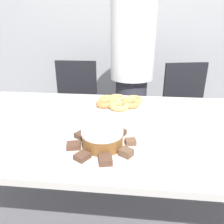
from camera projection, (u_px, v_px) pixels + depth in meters
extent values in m
cube|color=#A8AAAD|center=(132.00, 18.00, 2.41)|extent=(8.00, 0.05, 2.60)
cube|color=silver|center=(123.00, 126.00, 1.15)|extent=(1.94, 0.97, 0.03)
cylinder|color=silver|center=(14.00, 140.00, 1.78)|extent=(0.06, 0.06, 0.73)
cylinder|color=#383842|center=(130.00, 120.00, 2.05)|extent=(0.27, 0.27, 0.80)
cylinder|color=white|center=(133.00, 40.00, 1.78)|extent=(0.37, 0.37, 0.64)
cylinder|color=black|center=(76.00, 155.00, 2.22)|extent=(0.44, 0.44, 0.01)
cylinder|color=#262626|center=(74.00, 135.00, 2.13)|extent=(0.06, 0.06, 0.44)
cube|color=black|center=(73.00, 112.00, 2.04)|extent=(0.44, 0.44, 0.04)
cube|color=black|center=(77.00, 82.00, 2.14)|extent=(0.40, 0.03, 0.42)
cylinder|color=black|center=(184.00, 161.00, 2.11)|extent=(0.44, 0.44, 0.01)
cylinder|color=#262626|center=(188.00, 140.00, 2.03)|extent=(0.06, 0.06, 0.44)
cube|color=black|center=(191.00, 116.00, 1.94)|extent=(0.53, 0.53, 0.04)
cube|color=black|center=(184.00, 85.00, 2.04)|extent=(0.39, 0.12, 0.42)
cylinder|color=white|center=(103.00, 147.00, 0.92)|extent=(0.32, 0.32, 0.01)
cylinder|color=white|center=(118.00, 105.00, 1.40)|extent=(0.39, 0.39, 0.01)
cylinder|color=brown|center=(102.00, 140.00, 0.91)|extent=(0.17, 0.17, 0.06)
cylinder|color=white|center=(102.00, 132.00, 0.89)|extent=(0.17, 0.17, 0.01)
cube|color=brown|center=(130.00, 142.00, 0.93)|extent=(0.05, 0.05, 0.02)
cube|color=#513828|center=(119.00, 133.00, 1.00)|extent=(0.07, 0.07, 0.03)
cube|color=#513828|center=(100.00, 131.00, 1.02)|extent=(0.06, 0.06, 0.02)
cube|color=#513828|center=(82.00, 135.00, 0.98)|extent=(0.08, 0.07, 0.02)
cube|color=brown|center=(74.00, 145.00, 0.90)|extent=(0.07, 0.06, 0.02)
cube|color=brown|center=(82.00, 156.00, 0.83)|extent=(0.07, 0.07, 0.02)
cube|color=brown|center=(105.00, 160.00, 0.80)|extent=(0.06, 0.07, 0.02)
cube|color=brown|center=(126.00, 152.00, 0.85)|extent=(0.06, 0.06, 0.03)
torus|color=tan|center=(118.00, 102.00, 1.39)|extent=(0.12, 0.12, 0.03)
torus|color=tan|center=(108.00, 100.00, 1.42)|extent=(0.12, 0.12, 0.04)
torus|color=#C68447|center=(104.00, 104.00, 1.35)|extent=(0.11, 0.11, 0.04)
torus|color=#E5AD66|center=(119.00, 106.00, 1.31)|extent=(0.12, 0.12, 0.03)
torus|color=#D18E4C|center=(130.00, 104.00, 1.35)|extent=(0.11, 0.11, 0.04)
torus|color=#E5AD66|center=(134.00, 100.00, 1.43)|extent=(0.12, 0.12, 0.03)
torus|color=#E5AD66|center=(117.00, 98.00, 1.45)|extent=(0.12, 0.12, 0.03)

